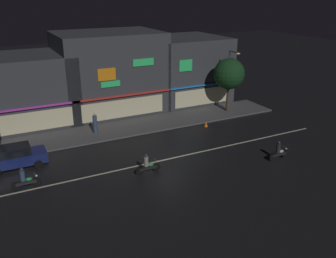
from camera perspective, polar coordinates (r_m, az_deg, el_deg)
name	(u,v)px	position (r m, az deg, el deg)	size (l,w,h in m)	color
ground_plane	(169,159)	(28.25, 0.23, -4.69)	(140.00, 140.00, 0.00)	black
lane_divider_stripe	(169,159)	(28.25, 0.23, -4.68)	(28.96, 0.16, 0.01)	beige
sidewalk_far	(132,127)	(34.69, -5.59, 0.35)	(30.49, 4.30, 0.14)	#4C4C4F
storefront_left_block	(184,69)	(43.06, 2.53, 9.43)	(8.53, 8.61, 7.24)	#383A3F
storefront_center_block	(18,91)	(37.33, -22.44, 5.55)	(10.28, 7.55, 6.62)	#383A3F
storefront_right_block	(110,72)	(39.05, -9.14, 8.75)	(10.52, 7.97, 8.26)	#383A3F
streetlamp_mid	(230,75)	(38.85, 9.63, 8.34)	(0.44, 1.64, 6.33)	#47494C
pedestrian_on_sidewalk	(95,124)	(33.10, -11.34, 0.74)	(0.38, 0.38, 1.89)	#334766
street_tree	(229,74)	(38.35, 9.54, 8.50)	(3.20, 3.20, 5.60)	#473323
parked_car_near_kerb	(15,157)	(28.83, -22.88, -4.01)	(4.30, 1.98, 1.67)	navy
motorcycle_lead	(147,165)	(25.91, -3.23, -5.67)	(1.90, 0.60, 1.52)	black
motorcycle_following	(279,152)	(29.19, 16.95, -3.43)	(1.90, 0.60, 1.52)	black
motorcycle_opposite_lane	(25,180)	(25.77, -21.50, -7.40)	(1.90, 0.60, 1.52)	black
traffic_cone	(206,124)	(34.88, 5.96, 0.81)	(0.36, 0.36, 0.55)	orange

